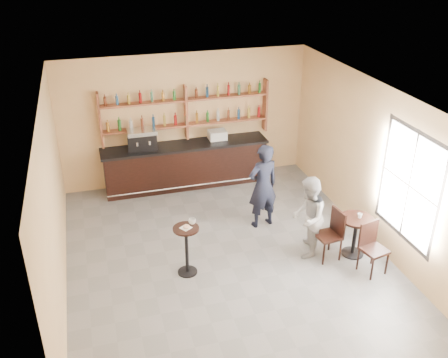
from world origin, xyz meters
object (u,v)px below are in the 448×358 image
object	(u,v)px
man_main	(263,186)
chair_south	(374,249)
pastry_case	(217,136)
chair_west	(328,235)
espresso_machine	(142,139)
pedestal_table	(187,251)
bar_counter	(186,165)
patron_second	(308,217)
cafe_table	(355,236)

from	to	relation	value
man_main	chair_south	distance (m)	2.58
pastry_case	chair_west	world-z (taller)	pastry_case
espresso_machine	chair_west	size ratio (longest dim) A/B	0.67
pedestal_table	chair_south	xyz separation A→B (m)	(3.29, -0.92, 0.01)
chair_west	pedestal_table	bearing A→B (deg)	-101.91
chair_south	bar_counter	bearing A→B (deg)	106.98
patron_second	espresso_machine	bearing A→B (deg)	-112.19
cafe_table	chair_south	bearing A→B (deg)	-85.24
chair_south	man_main	bearing A→B (deg)	110.11
espresso_machine	cafe_table	bearing A→B (deg)	-41.80
man_main	chair_west	xyz separation A→B (m)	(0.79, -1.48, -0.43)
man_main	cafe_table	distance (m)	2.10
bar_counter	espresso_machine	world-z (taller)	espresso_machine
espresso_machine	pastry_case	size ratio (longest dim) A/B	1.53
chair_west	patron_second	xyz separation A→B (m)	(-0.33, 0.24, 0.31)
espresso_machine	chair_south	bearing A→B (deg)	-45.55
bar_counter	cafe_table	xyz separation A→B (m)	(2.50, -3.81, -0.13)
pedestal_table	chair_south	distance (m)	3.41
man_main	cafe_table	world-z (taller)	man_main
man_main	pedestal_table	bearing A→B (deg)	21.60
chair_west	cafe_table	bearing A→B (deg)	78.61
espresso_machine	man_main	bearing A→B (deg)	-40.90
pastry_case	patron_second	world-z (taller)	patron_second
chair_west	chair_south	size ratio (longest dim) A/B	1.02
espresso_machine	chair_south	size ratio (longest dim) A/B	0.68
pastry_case	pedestal_table	world-z (taller)	pastry_case
bar_counter	espresso_machine	size ratio (longest dim) A/B	5.98
man_main	cafe_table	size ratio (longest dim) A/B	2.27
pastry_case	man_main	world-z (taller)	man_main
man_main	chair_south	size ratio (longest dim) A/B	1.89
patron_second	cafe_table	bearing A→B (deg)	102.65
espresso_machine	chair_west	bearing A→B (deg)	-46.24
man_main	patron_second	bearing A→B (deg)	99.51
espresso_machine	chair_south	xyz separation A→B (m)	(3.56, -4.41, -0.83)
bar_counter	chair_west	xyz separation A→B (m)	(1.95, -3.76, -0.04)
pastry_case	man_main	bearing A→B (deg)	-85.93
cafe_table	chair_west	world-z (taller)	chair_west
espresso_machine	patron_second	world-z (taller)	patron_second
man_main	chair_south	xyz separation A→B (m)	(1.39, -2.13, -0.44)
chair_west	patron_second	world-z (taller)	patron_second
chair_west	chair_south	distance (m)	0.88
espresso_machine	bar_counter	bearing A→B (deg)	5.50
bar_counter	espresso_machine	xyz separation A→B (m)	(-1.01, 0.00, 0.78)
pedestal_table	cafe_table	bearing A→B (deg)	-5.63
man_main	cafe_table	bearing A→B (deg)	120.33
cafe_table	chair_south	size ratio (longest dim) A/B	0.83
chair_west	patron_second	bearing A→B (deg)	-132.35
pedestal_table	chair_west	bearing A→B (deg)	-5.72
pastry_case	pedestal_table	size ratio (longest dim) A/B	0.45
bar_counter	man_main	xyz separation A→B (m)	(1.16, -2.28, 0.39)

